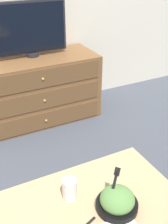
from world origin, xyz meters
TOP-DOWN VIEW (x-y plane):
  - ground_plane at (0.00, 0.00)m, footprint 12.00×12.00m
  - dresser at (0.03, -0.27)m, footprint 1.17×0.50m
  - tv at (0.05, -0.21)m, footprint 0.66×0.11m
  - coffee_table at (-0.22, -1.91)m, footprint 0.80×0.60m
  - takeout_bowl at (-0.14, -1.93)m, footprint 0.18×0.18m
  - drink_cup at (-0.29, -1.79)m, footprint 0.07×0.07m

SIDE VIEW (x-z plane):
  - ground_plane at x=0.00m, z-range 0.00..0.00m
  - dresser at x=0.03m, z-range 0.00..0.62m
  - coffee_table at x=-0.22m, z-range 0.17..0.65m
  - takeout_bowl at x=-0.14m, z-range 0.43..0.61m
  - drink_cup at x=-0.29m, z-range 0.47..0.58m
  - tv at x=0.05m, z-range 0.63..1.11m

